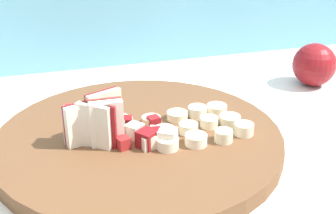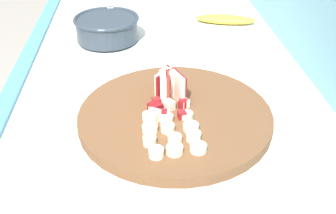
{
  "view_description": "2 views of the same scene",
  "coord_description": "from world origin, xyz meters",
  "views": [
    {
      "loc": [
        -0.05,
        -0.49,
        1.19
      ],
      "look_at": [
        0.11,
        0.05,
        0.93
      ],
      "focal_mm": 47.5,
      "sensor_mm": 36.0,
      "label": 1
    },
    {
      "loc": [
        0.71,
        -0.05,
        1.35
      ],
      "look_at": [
        0.04,
        0.01,
        0.91
      ],
      "focal_mm": 43.11,
      "sensor_mm": 36.0,
      "label": 2
    }
  ],
  "objects": [
    {
      "name": "tile_backsplash",
      "position": [
        0.0,
        0.37,
        0.72
      ],
      "size": [
        2.4,
        0.04,
        1.45
      ],
      "primitive_type": "cube",
      "color": "#6BADC6",
      "rests_on": "ground"
    },
    {
      "name": "apple_dice_pile",
      "position": [
        0.06,
        -0.0,
        0.92
      ],
      "size": [
        0.08,
        0.09,
        0.02
      ],
      "color": "maroon",
      "rests_on": "cutting_board"
    },
    {
      "name": "apple_wedge_fan",
      "position": [
        0.0,
        0.01,
        0.94
      ],
      "size": [
        0.08,
        0.07,
        0.06
      ],
      "color": "maroon",
      "rests_on": "cutting_board"
    },
    {
      "name": "cutting_board",
      "position": [
        0.06,
        0.02,
        0.9
      ],
      "size": [
        0.38,
        0.38,
        0.02
      ],
      "primitive_type": "cylinder",
      "color": "brown",
      "rests_on": "tiled_countertop"
    },
    {
      "name": "banana_slice_rows",
      "position": [
        0.14,
        0.01,
        0.92
      ],
      "size": [
        0.13,
        0.11,
        0.02
      ],
      "color": "white",
      "rests_on": "cutting_board"
    },
    {
      "name": "whole_apple",
      "position": [
        0.41,
        0.15,
        0.93
      ],
      "size": [
        0.08,
        0.08,
        0.08
      ],
      "primitive_type": "sphere",
      "color": "maroon",
      "rests_on": "tiled_countertop"
    }
  ]
}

